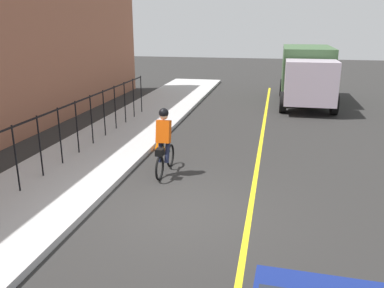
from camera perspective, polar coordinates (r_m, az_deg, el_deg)
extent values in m
plane|color=#282726|center=(8.94, -2.34, -9.51)|extent=(80.00, 80.00, 0.00)
cube|color=yellow|center=(8.72, 8.08, -10.37)|extent=(36.00, 0.12, 0.01)
cube|color=#ADACAA|center=(10.22, -21.31, -6.76)|extent=(40.00, 3.20, 0.15)
cylinder|color=black|center=(10.15, -23.71, -1.92)|extent=(0.04, 0.04, 1.60)
cylinder|color=black|center=(10.93, -20.76, -0.30)|extent=(0.04, 0.04, 1.60)
cylinder|color=black|center=(11.74, -18.22, 1.10)|extent=(0.04, 0.04, 1.60)
cylinder|color=black|center=(12.58, -16.00, 2.31)|extent=(0.04, 0.04, 1.60)
cylinder|color=black|center=(13.43, -14.07, 3.37)|extent=(0.04, 0.04, 1.60)
cylinder|color=black|center=(14.31, -12.36, 4.29)|extent=(0.04, 0.04, 1.60)
cylinder|color=black|center=(15.20, -10.85, 5.11)|extent=(0.04, 0.04, 1.60)
cylinder|color=black|center=(16.11, -9.51, 5.83)|extent=(0.04, 0.04, 1.60)
cylinder|color=black|center=(17.02, -8.30, 6.47)|extent=(0.04, 0.04, 1.60)
cylinder|color=black|center=(17.94, -7.22, 7.05)|extent=(0.04, 0.04, 1.60)
cube|color=black|center=(10.74, -21.17, 3.52)|extent=(15.91, 0.04, 0.04)
torus|color=black|center=(11.48, -3.08, -1.64)|extent=(0.66, 0.07, 0.66)
torus|color=black|center=(10.53, -4.62, -3.41)|extent=(0.66, 0.07, 0.66)
cube|color=black|center=(10.92, -3.84, -1.25)|extent=(0.93, 0.05, 0.24)
cylinder|color=black|center=(10.74, -4.08, -0.73)|extent=(0.03, 0.03, 0.35)
cube|color=#DE4C09|center=(10.65, -4.06, 1.78)|extent=(0.35, 0.36, 0.63)
sphere|color=tan|center=(10.60, -4.03, 4.05)|extent=(0.22, 0.22, 0.22)
sphere|color=black|center=(10.58, -4.03, 4.41)|extent=(0.26, 0.26, 0.26)
cylinder|color=#191E38|center=(10.81, -4.54, -0.90)|extent=(0.34, 0.12, 0.65)
cylinder|color=#191E38|center=(10.75, -3.52, -0.97)|extent=(0.34, 0.12, 0.65)
cube|color=black|center=(10.44, -4.59, -1.15)|extent=(0.24, 0.20, 0.18)
cube|color=#3B5A35|center=(22.04, 15.88, 10.15)|extent=(4.76, 2.41, 2.30)
cube|color=silver|center=(18.67, 16.44, 8.37)|extent=(1.82, 2.21, 1.90)
cylinder|color=black|center=(19.08, 19.54, 5.36)|extent=(0.96, 0.30, 0.96)
cylinder|color=black|center=(18.91, 12.78, 5.82)|extent=(0.96, 0.30, 0.96)
cylinder|color=black|center=(23.33, 18.27, 7.42)|extent=(0.96, 0.30, 0.96)
cylinder|color=black|center=(23.19, 12.72, 7.80)|extent=(0.96, 0.30, 0.96)
cone|color=#EE6505|center=(12.94, -4.59, 0.44)|extent=(0.36, 0.36, 0.64)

